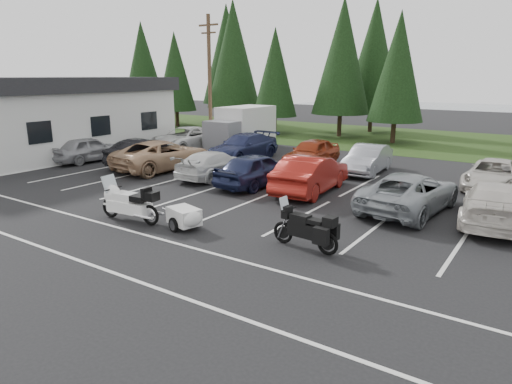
% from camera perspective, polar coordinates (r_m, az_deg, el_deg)
% --- Properties ---
extents(ground, '(120.00, 120.00, 0.00)m').
position_cam_1_polar(ground, '(17.64, -5.26, -2.21)').
color(ground, black).
rests_on(ground, ground).
extents(grass_strip, '(80.00, 16.00, 0.01)m').
position_cam_1_polar(grass_strip, '(38.91, 17.76, 6.29)').
color(grass_strip, '#1D3310').
rests_on(grass_strip, ground).
extents(lake_water, '(70.00, 50.00, 0.02)m').
position_cam_1_polar(lake_water, '(68.58, 28.57, 8.46)').
color(lake_water, slate).
rests_on(lake_water, ground).
extents(building, '(10.60, 15.60, 4.90)m').
position_cam_1_polar(building, '(33.53, -25.56, 8.60)').
color(building, silver).
rests_on(building, ground).
extents(utility_pole, '(1.60, 0.26, 9.00)m').
position_cam_1_polar(utility_pole, '(32.54, -5.81, 13.74)').
color(utility_pole, '#473321').
rests_on(utility_pole, ground).
extents(box_truck, '(2.40, 5.60, 2.90)m').
position_cam_1_polar(box_truck, '(31.90, -2.29, 7.94)').
color(box_truck, silver).
rests_on(box_truck, ground).
extents(stall_markings, '(32.00, 16.00, 0.01)m').
position_cam_1_polar(stall_markings, '(19.17, -1.49, -0.80)').
color(stall_markings, silver).
rests_on(stall_markings, ground).
extents(conifer_0, '(4.58, 4.58, 10.66)m').
position_cam_1_polar(conifer_0, '(52.61, -13.98, 15.29)').
color(conifer_0, '#332316').
rests_on(conifer_0, ground).
extents(conifer_1, '(3.96, 3.96, 9.22)m').
position_cam_1_polar(conifer_1, '(47.40, -10.06, 14.61)').
color(conifer_1, '#332316').
rests_on(conifer_1, ground).
extents(conifer_2, '(5.10, 5.10, 11.89)m').
position_cam_1_polar(conifer_2, '(44.78, -2.86, 16.83)').
color(conifer_2, '#332316').
rests_on(conifer_2, ground).
extents(conifer_3, '(3.87, 3.87, 9.02)m').
position_cam_1_polar(conifer_3, '(40.49, 2.40, 14.72)').
color(conifer_3, '#332316').
rests_on(conifer_3, ground).
extents(conifer_4, '(4.80, 4.80, 11.17)m').
position_cam_1_polar(conifer_4, '(39.29, 10.76, 16.34)').
color(conifer_4, '#332316').
rests_on(conifer_4, ground).
extents(conifer_5, '(4.14, 4.14, 9.63)m').
position_cam_1_polar(conifer_5, '(36.29, 17.33, 14.71)').
color(conifer_5, '#332316').
rests_on(conifer_5, ground).
extents(conifer_back_a, '(5.28, 5.28, 12.30)m').
position_cam_1_polar(conifer_back_a, '(50.55, -3.69, 16.81)').
color(conifer_back_a, '#332316').
rests_on(conifer_back_a, ground).
extents(conifer_back_b, '(4.97, 4.97, 11.58)m').
position_cam_1_polar(conifer_back_b, '(43.19, 14.58, 16.26)').
color(conifer_back_b, '#332316').
rests_on(conifer_back_b, ground).
extents(car_near_0, '(1.95, 4.47, 1.50)m').
position_cam_1_polar(car_near_0, '(29.12, -20.19, 5.06)').
color(car_near_0, '#98989C').
rests_on(car_near_0, ground).
extents(car_near_1, '(2.05, 4.85, 1.56)m').
position_cam_1_polar(car_near_1, '(26.68, -13.50, 4.83)').
color(car_near_1, black).
rests_on(car_near_1, ground).
extents(car_near_2, '(3.13, 5.99, 1.61)m').
position_cam_1_polar(car_near_2, '(25.46, -11.51, 4.56)').
color(car_near_2, tan).
rests_on(car_near_2, ground).
extents(car_near_3, '(1.95, 4.69, 1.35)m').
position_cam_1_polar(car_near_3, '(23.05, -5.23, 3.46)').
color(car_near_3, silver).
rests_on(car_near_3, ground).
extents(car_near_4, '(2.23, 4.74, 1.57)m').
position_cam_1_polar(car_near_4, '(21.21, 0.10, 2.85)').
color(car_near_4, '#192040').
rests_on(car_near_4, ground).
extents(car_near_5, '(2.15, 5.16, 1.66)m').
position_cam_1_polar(car_near_5, '(20.16, 6.89, 2.28)').
color(car_near_5, maroon).
rests_on(car_near_5, ground).
extents(car_near_6, '(2.95, 5.53, 1.48)m').
position_cam_1_polar(car_near_6, '(18.16, 18.66, -0.02)').
color(car_near_6, gray).
rests_on(car_near_6, ground).
extents(car_near_7, '(2.56, 5.26, 1.47)m').
position_cam_1_polar(car_near_7, '(17.77, 27.68, -1.25)').
color(car_near_7, beige).
rests_on(car_near_7, ground).
extents(car_far_0, '(2.78, 5.82, 1.60)m').
position_cam_1_polar(car_far_0, '(31.77, -8.79, 6.58)').
color(car_far_0, white).
rests_on(car_far_0, ground).
extents(car_far_1, '(2.45, 5.45, 1.55)m').
position_cam_1_polar(car_far_1, '(28.07, -1.62, 5.67)').
color(car_far_1, '#1C2247').
rests_on(car_far_1, ground).
extents(car_far_2, '(1.89, 4.53, 1.53)m').
position_cam_1_polar(car_far_2, '(26.19, 6.95, 4.92)').
color(car_far_2, maroon).
rests_on(car_far_2, ground).
extents(car_far_3, '(1.87, 4.56, 1.47)m').
position_cam_1_polar(car_far_3, '(24.77, 13.79, 4.00)').
color(car_far_3, gray).
rests_on(car_far_3, ground).
extents(car_far_4, '(2.31, 4.84, 1.33)m').
position_cam_1_polar(car_far_4, '(23.18, 27.64, 1.89)').
color(car_far_4, beige).
rests_on(car_far_4, ground).
extents(touring_motorcycle, '(2.95, 1.14, 1.60)m').
position_cam_1_polar(touring_motorcycle, '(16.59, -15.59, -0.90)').
color(touring_motorcycle, white).
rests_on(touring_motorcycle, ground).
extents(cargo_trailer, '(1.79, 1.30, 0.74)m').
position_cam_1_polar(cargo_trailer, '(15.50, -8.98, -3.26)').
color(cargo_trailer, silver).
rests_on(cargo_trailer, ground).
extents(adventure_motorcycle, '(2.53, 1.06, 1.50)m').
position_cam_1_polar(adventure_motorcycle, '(13.53, 6.13, -4.09)').
color(adventure_motorcycle, black).
rests_on(adventure_motorcycle, ground).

